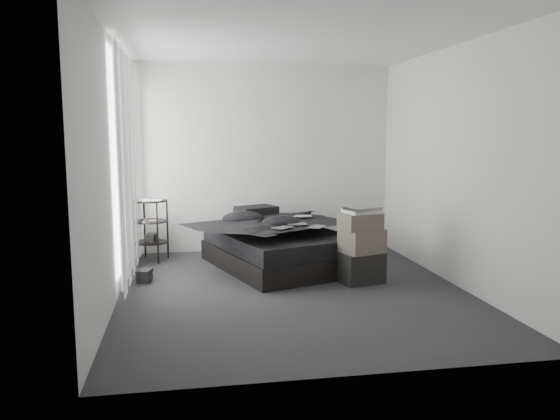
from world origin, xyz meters
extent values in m
cube|color=#2E2E30|center=(0.00, 0.00, 0.00)|extent=(3.60, 4.20, 0.01)
cube|color=white|center=(0.00, 0.00, 2.60)|extent=(3.60, 4.20, 0.01)
cube|color=silver|center=(0.00, 2.10, 1.30)|extent=(3.60, 0.01, 2.60)
cube|color=silver|center=(0.00, -2.10, 1.30)|extent=(3.60, 0.01, 2.60)
cube|color=silver|center=(-1.80, 0.00, 1.30)|extent=(0.01, 4.20, 2.60)
cube|color=silver|center=(1.80, 0.00, 1.30)|extent=(0.01, 4.20, 2.60)
cube|color=white|center=(-1.78, 0.90, 1.35)|extent=(0.02, 2.00, 2.30)
cube|color=white|center=(-1.73, 0.90, 1.28)|extent=(0.06, 2.12, 2.48)
cube|color=black|center=(0.03, 1.02, 0.12)|extent=(1.88, 2.16, 0.25)
cube|color=black|center=(0.03, 1.02, 0.34)|extent=(1.82, 2.10, 0.19)
imported|color=black|center=(0.04, 0.98, 0.55)|extent=(1.77, 1.90, 0.21)
cube|color=black|center=(-0.24, 1.68, 0.50)|extent=(0.64, 0.53, 0.12)
cube|color=black|center=(-0.17, 1.68, 0.62)|extent=(0.61, 0.53, 0.11)
imported|color=silver|center=(0.33, 1.17, 0.67)|extent=(0.29, 0.19, 0.02)
cube|color=black|center=(-0.03, 0.49, 0.66)|extent=(0.27, 0.26, 0.01)
cube|color=black|center=(0.18, 0.70, 0.66)|extent=(0.25, 0.18, 0.01)
cube|color=black|center=(0.38, 0.48, 0.67)|extent=(0.26, 0.27, 0.01)
cylinder|color=black|center=(-1.56, 1.66, 0.39)|extent=(0.55, 0.55, 0.79)
cube|color=white|center=(-1.55, 1.65, 0.80)|extent=(0.34, 0.28, 0.02)
cube|color=black|center=(-1.58, 0.61, 0.07)|extent=(0.18, 0.23, 0.14)
cube|color=black|center=(0.80, 0.19, 0.17)|extent=(0.54, 0.47, 0.34)
cube|color=#61574C|center=(0.82, 0.18, 0.47)|extent=(0.52, 0.46, 0.26)
cube|color=#61574C|center=(0.79, 0.18, 0.69)|extent=(0.47, 0.41, 0.18)
cube|color=silver|center=(0.80, 0.19, 0.80)|extent=(0.41, 0.36, 0.04)
cube|color=silver|center=(0.82, 0.18, 0.84)|extent=(0.42, 0.37, 0.03)
camera|label=1|loc=(-1.10, -5.52, 1.66)|focal=35.00mm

